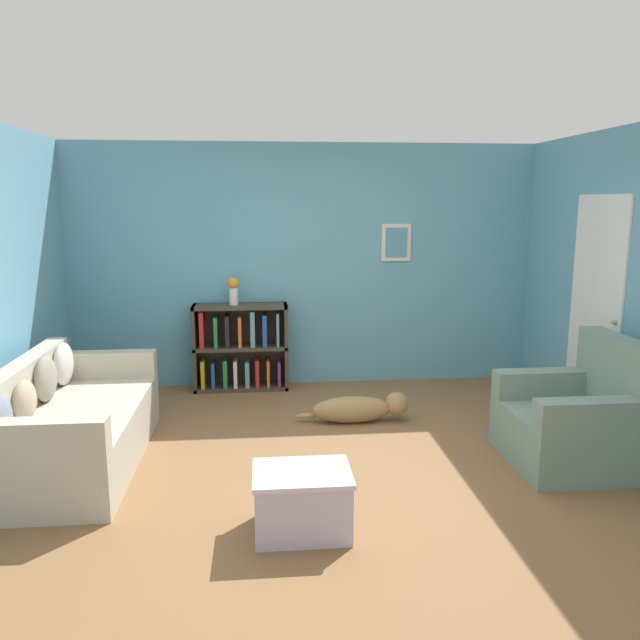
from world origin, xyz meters
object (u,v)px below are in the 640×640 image
at_px(coffee_table, 302,499).
at_px(dog, 360,408).
at_px(recliner_chair, 578,420).
at_px(vase, 233,289).
at_px(couch, 68,425).
at_px(bookshelf, 240,348).

xyz_separation_m(coffee_table, dog, (0.66, 1.87, -0.08)).
xyz_separation_m(recliner_chair, dog, (-1.52, 1.04, -0.21)).
bearing_deg(dog, vase, 135.55).
bearing_deg(vase, coffee_table, -80.29).
height_order(couch, coffee_table, couch).
bearing_deg(recliner_chair, coffee_table, -159.22).
bearing_deg(coffee_table, dog, 70.63).
distance_m(couch, vase, 2.33).
bearing_deg(couch, bookshelf, 55.94).
relative_size(bookshelf, dog, 0.96).
relative_size(recliner_chair, dog, 0.94).
bearing_deg(dog, coffee_table, -109.37).
height_order(recliner_chair, dog, recliner_chair).
bearing_deg(dog, couch, -163.78).
bearing_deg(couch, recliner_chair, -5.16).
xyz_separation_m(couch, recliner_chair, (3.89, -0.35, 0.03)).
distance_m(recliner_chair, vase, 3.55).
relative_size(coffee_table, vase, 2.04).
bearing_deg(bookshelf, couch, -124.06).
height_order(coffee_table, dog, coffee_table).
xyz_separation_m(coffee_table, vase, (-0.52, 3.02, 0.87)).
distance_m(couch, bookshelf, 2.25).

